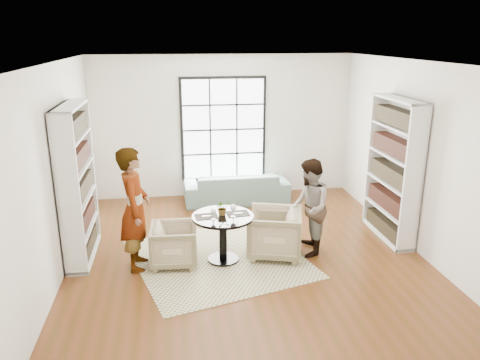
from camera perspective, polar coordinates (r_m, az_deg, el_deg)
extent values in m
plane|color=#582B15|center=(7.66, 0.70, -8.83)|extent=(6.00, 6.00, 0.00)
plane|color=silver|center=(10.02, -2.07, 6.51)|extent=(5.50, 0.00, 5.50)
plane|color=silver|center=(7.22, -21.34, 1.06)|extent=(0.00, 6.00, 6.00)
plane|color=silver|center=(8.03, 20.51, 2.71)|extent=(0.00, 6.00, 6.00)
plane|color=silver|center=(4.37, 7.22, -8.20)|extent=(5.50, 0.00, 5.50)
plane|color=white|center=(6.89, 0.79, 14.20)|extent=(6.00, 6.00, 0.00)
cube|color=black|center=(10.01, -2.05, 6.21)|extent=(1.82, 0.06, 2.22)
cube|color=white|center=(9.97, -2.02, 6.17)|extent=(1.70, 0.02, 2.10)
cube|color=beige|center=(7.45, -2.61, -9.57)|extent=(3.05, 3.05, 0.01)
cylinder|color=black|center=(7.41, -2.05, -9.62)|extent=(0.48, 0.48, 0.04)
cylinder|color=black|center=(7.26, -2.08, -7.19)|extent=(0.12, 0.12, 0.67)
cylinder|color=black|center=(7.11, -2.11, -4.51)|extent=(0.94, 0.94, 0.04)
imported|color=slate|center=(9.81, -0.45, -0.86)|extent=(2.17, 0.88, 0.63)
imported|color=#C5B38C|center=(7.24, -8.01, -7.82)|extent=(0.74, 0.72, 0.64)
imported|color=#B8B483|center=(7.44, 4.21, -6.46)|extent=(1.03, 1.01, 0.76)
imported|color=gray|center=(7.02, -12.71, -3.49)|extent=(0.47, 0.69, 1.86)
imported|color=gray|center=(7.43, 8.42, -3.36)|extent=(0.71, 0.85, 1.55)
cube|color=#272421|center=(7.08, -4.11, -4.44)|extent=(0.36, 0.29, 0.01)
cube|color=#272421|center=(7.17, -0.27, -4.11)|extent=(0.36, 0.29, 0.01)
cylinder|color=silver|center=(6.96, -3.26, -4.81)|extent=(0.07, 0.07, 0.01)
cylinder|color=silver|center=(6.94, -3.26, -4.42)|extent=(0.01, 0.01, 0.10)
sphere|color=maroon|center=(6.91, -3.27, -3.81)|extent=(0.08, 0.08, 0.08)
ellipsoid|color=white|center=(6.91, -3.27, -3.81)|extent=(0.08, 0.08, 0.09)
cylinder|color=silver|center=(7.05, -0.83, -4.49)|extent=(0.07, 0.07, 0.01)
cylinder|color=silver|center=(7.03, -0.84, -4.05)|extent=(0.01, 0.01, 0.12)
sphere|color=maroon|center=(7.00, -0.84, -3.37)|extent=(0.09, 0.09, 0.09)
ellipsoid|color=white|center=(7.00, -0.84, -3.37)|extent=(0.09, 0.09, 0.10)
imported|color=gray|center=(7.10, -2.14, -3.38)|extent=(0.24, 0.22, 0.23)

